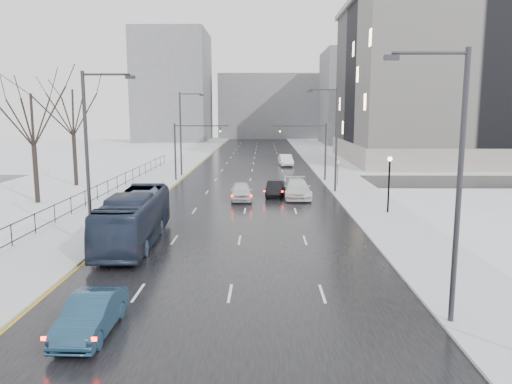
{
  "coord_description": "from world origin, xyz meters",
  "views": [
    {
      "loc": [
        1.41,
        -7.59,
        7.86
      ],
      "look_at": [
        0.96,
        25.19,
        2.5
      ],
      "focal_mm": 35.0,
      "sensor_mm": 36.0,
      "label": 1
    }
  ],
  "objects_px": {
    "tree_park_e": "(77,186)",
    "no_uturn_sign": "(338,165)",
    "tree_park_d": "(38,204)",
    "streetlight_l_near": "(91,151)",
    "sedan_center_near": "(241,191)",
    "mast_signal_left": "(185,145)",
    "bus": "(134,218)",
    "lamppost_r_mid": "(389,176)",
    "sedan_right_near": "(275,189)",
    "streetlight_r_near": "(454,175)",
    "sedan_right_distant": "(286,160)",
    "sedan_right_far": "(297,189)",
    "mast_signal_right": "(316,145)",
    "sedan_left_near": "(91,315)",
    "streetlight_l_far": "(182,130)",
    "streetlight_r_mid": "(334,135)"
  },
  "relations": [
    {
      "from": "tree_park_e",
      "to": "sedan_right_far",
      "type": "height_order",
      "value": "tree_park_e"
    },
    {
      "from": "tree_park_d",
      "to": "lamppost_r_mid",
      "type": "distance_m",
      "value": 29.23
    },
    {
      "from": "mast_signal_left",
      "to": "bus",
      "type": "bearing_deg",
      "value": -87.58
    },
    {
      "from": "tree_park_e",
      "to": "streetlight_r_near",
      "type": "relative_size",
      "value": 1.35
    },
    {
      "from": "sedan_right_distant",
      "to": "tree_park_d",
      "type": "bearing_deg",
      "value": -131.01
    },
    {
      "from": "sedan_center_near",
      "to": "tree_park_e",
      "type": "bearing_deg",
      "value": 151.6
    },
    {
      "from": "streetlight_r_mid",
      "to": "sedan_right_far",
      "type": "distance_m",
      "value": 6.69
    },
    {
      "from": "bus",
      "to": "streetlight_l_near",
      "type": "bearing_deg",
      "value": -151.05
    },
    {
      "from": "tree_park_d",
      "to": "streetlight_r_mid",
      "type": "relative_size",
      "value": 1.25
    },
    {
      "from": "tree_park_d",
      "to": "streetlight_l_near",
      "type": "xyz_separation_m",
      "value": [
        9.63,
        -14.0,
        5.62
      ]
    },
    {
      "from": "tree_park_e",
      "to": "no_uturn_sign",
      "type": "height_order",
      "value": "tree_park_e"
    },
    {
      "from": "sedan_right_far",
      "to": "sedan_right_distant",
      "type": "relative_size",
      "value": 1.2
    },
    {
      "from": "sedan_right_near",
      "to": "tree_park_d",
      "type": "bearing_deg",
      "value": -163.34
    },
    {
      "from": "mast_signal_left",
      "to": "bus",
      "type": "height_order",
      "value": "mast_signal_left"
    },
    {
      "from": "sedan_left_near",
      "to": "mast_signal_left",
      "type": "bearing_deg",
      "value": 94.53
    },
    {
      "from": "sedan_right_far",
      "to": "streetlight_r_near",
      "type": "bearing_deg",
      "value": -82.84
    },
    {
      "from": "no_uturn_sign",
      "to": "bus",
      "type": "height_order",
      "value": "bus"
    },
    {
      "from": "tree_park_d",
      "to": "bus",
      "type": "bearing_deg",
      "value": -47.81
    },
    {
      "from": "streetlight_l_far",
      "to": "mast_signal_left",
      "type": "distance_m",
      "value": 4.36
    },
    {
      "from": "sedan_center_near",
      "to": "sedan_right_near",
      "type": "relative_size",
      "value": 1.11
    },
    {
      "from": "streetlight_l_near",
      "to": "mast_signal_right",
      "type": "relative_size",
      "value": 1.54
    },
    {
      "from": "lamppost_r_mid",
      "to": "streetlight_l_near",
      "type": "bearing_deg",
      "value": -152.45
    },
    {
      "from": "sedan_right_near",
      "to": "sedan_left_near",
      "type": "bearing_deg",
      "value": -98.26
    },
    {
      "from": "tree_park_d",
      "to": "sedan_center_near",
      "type": "distance_m",
      "value": 17.42
    },
    {
      "from": "sedan_left_near",
      "to": "sedan_right_near",
      "type": "distance_m",
      "value": 29.85
    },
    {
      "from": "lamppost_r_mid",
      "to": "mast_signal_right",
      "type": "xyz_separation_m",
      "value": [
        -3.67,
        18.0,
        1.16
      ]
    },
    {
      "from": "streetlight_r_near",
      "to": "lamppost_r_mid",
      "type": "bearing_deg",
      "value": 81.94
    },
    {
      "from": "streetlight_r_near",
      "to": "streetlight_l_far",
      "type": "bearing_deg",
      "value": 111.25
    },
    {
      "from": "streetlight_l_near",
      "to": "mast_signal_left",
      "type": "relative_size",
      "value": 1.54
    },
    {
      "from": "lamppost_r_mid",
      "to": "tree_park_e",
      "type": "bearing_deg",
      "value": 154.38
    },
    {
      "from": "lamppost_r_mid",
      "to": "sedan_left_near",
      "type": "bearing_deg",
      "value": -126.65
    },
    {
      "from": "streetlight_l_far",
      "to": "mast_signal_right",
      "type": "xyz_separation_m",
      "value": [
        15.49,
        -4.0,
        -1.51
      ]
    },
    {
      "from": "tree_park_e",
      "to": "sedan_right_far",
      "type": "xyz_separation_m",
      "value": [
        22.7,
        -6.98,
        0.89
      ]
    },
    {
      "from": "streetlight_r_near",
      "to": "sedan_left_near",
      "type": "height_order",
      "value": "streetlight_r_near"
    },
    {
      "from": "mast_signal_right",
      "to": "no_uturn_sign",
      "type": "xyz_separation_m",
      "value": [
        1.87,
        -4.0,
        -1.81
      ]
    },
    {
      "from": "tree_park_e",
      "to": "sedan_right_far",
      "type": "bearing_deg",
      "value": -17.09
    },
    {
      "from": "lamppost_r_mid",
      "to": "mast_signal_left",
      "type": "bearing_deg",
      "value": 135.52
    },
    {
      "from": "no_uturn_sign",
      "to": "sedan_center_near",
      "type": "height_order",
      "value": "no_uturn_sign"
    },
    {
      "from": "lamppost_r_mid",
      "to": "no_uturn_sign",
      "type": "xyz_separation_m",
      "value": [
        -1.8,
        14.0,
        -0.64
      ]
    },
    {
      "from": "tree_park_d",
      "to": "no_uturn_sign",
      "type": "bearing_deg",
      "value": 20.32
    },
    {
      "from": "mast_signal_right",
      "to": "tree_park_d",
      "type": "bearing_deg",
      "value": -150.88
    },
    {
      "from": "bus",
      "to": "streetlight_r_mid",
      "type": "bearing_deg",
      "value": 50.43
    },
    {
      "from": "no_uturn_sign",
      "to": "sedan_right_distant",
      "type": "height_order",
      "value": "no_uturn_sign"
    },
    {
      "from": "sedan_left_near",
      "to": "sedan_right_far",
      "type": "xyz_separation_m",
      "value": [
        9.15,
        28.05,
        0.14
      ]
    },
    {
      "from": "streetlight_l_near",
      "to": "no_uturn_sign",
      "type": "height_order",
      "value": "streetlight_l_near"
    },
    {
      "from": "streetlight_r_near",
      "to": "streetlight_l_near",
      "type": "xyz_separation_m",
      "value": [
        -16.33,
        10.0,
        0.0
      ]
    },
    {
      "from": "mast_signal_left",
      "to": "no_uturn_sign",
      "type": "relative_size",
      "value": 2.41
    },
    {
      "from": "no_uturn_sign",
      "to": "sedan_right_near",
      "type": "distance_m",
      "value": 9.13
    },
    {
      "from": "tree_park_e",
      "to": "streetlight_r_near",
      "type": "distance_m",
      "value": 43.39
    },
    {
      "from": "sedan_center_near",
      "to": "lamppost_r_mid",
      "type": "bearing_deg",
      "value": -30.43
    }
  ]
}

